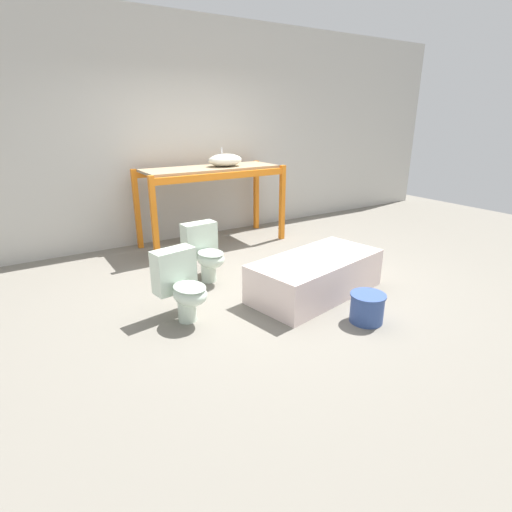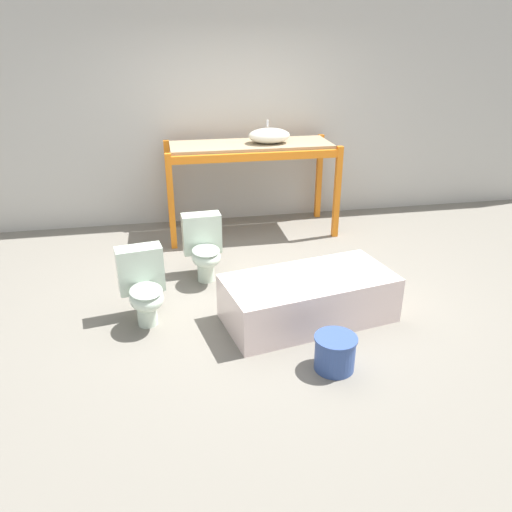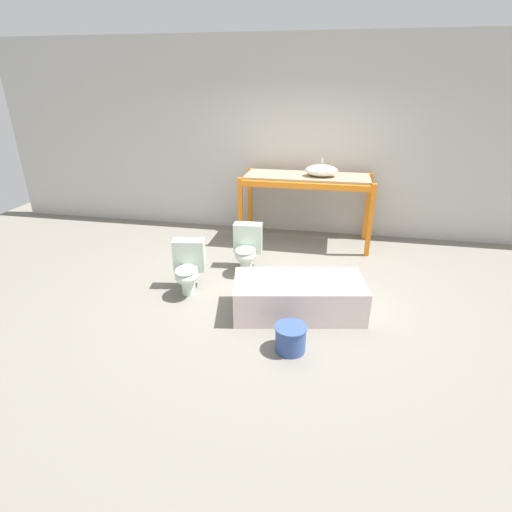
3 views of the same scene
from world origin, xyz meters
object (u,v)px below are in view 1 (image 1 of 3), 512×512
(sink_basin, at_px, (225,160))
(bathtub_main, at_px, (316,273))
(toilet_near, at_px, (181,283))
(bucket_white, at_px, (367,307))
(toilet_far, at_px, (205,250))

(sink_basin, distance_m, bathtub_main, 2.42)
(toilet_near, xyz_separation_m, bucket_white, (1.42, -0.99, -0.21))
(toilet_far, distance_m, bucket_white, 1.94)
(sink_basin, height_order, toilet_far, sink_basin)
(toilet_near, bearing_deg, toilet_far, 42.03)
(sink_basin, xyz_separation_m, bucket_white, (-0.11, -2.95, -1.08))
(bucket_white, bearing_deg, toilet_far, 115.28)
(toilet_far, bearing_deg, sink_basin, 48.65)
(sink_basin, relative_size, bucket_white, 1.54)
(toilet_near, bearing_deg, sink_basin, 42.22)
(bathtub_main, xyz_separation_m, toilet_far, (-0.83, 1.00, 0.12))
(bathtub_main, relative_size, bucket_white, 4.85)
(sink_basin, height_order, bathtub_main, sink_basin)
(toilet_near, relative_size, bucket_white, 2.01)
(toilet_far, bearing_deg, bucket_white, -68.02)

